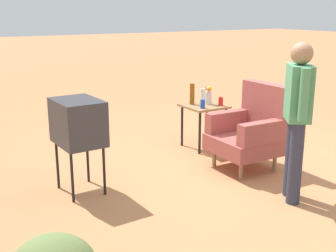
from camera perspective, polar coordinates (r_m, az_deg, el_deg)
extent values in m
plane|color=#C17A4C|center=(5.65, 11.78, -5.52)|extent=(60.00, 60.00, 0.00)
cylinder|color=#937047|center=(5.65, 6.04, -4.11)|extent=(0.05, 0.05, 0.22)
cylinder|color=#937047|center=(5.25, 9.47, -5.71)|extent=(0.05, 0.05, 0.22)
cylinder|color=#937047|center=(5.96, 10.18, -3.23)|extent=(0.05, 0.05, 0.22)
cylinder|color=#937047|center=(5.59, 13.70, -4.66)|extent=(0.05, 0.05, 0.22)
cube|color=#9E4C47|center=(5.54, 9.95, -2.34)|extent=(0.77, 0.77, 0.20)
cube|color=#9E4C47|center=(5.64, 12.63, 2.24)|extent=(0.76, 0.17, 0.64)
cube|color=#9E4C47|center=(5.72, 8.00, 0.67)|extent=(0.15, 0.69, 0.26)
cube|color=#9E4C47|center=(5.25, 12.29, -0.82)|extent=(0.15, 0.69, 0.26)
cylinder|color=black|center=(6.39, 1.84, 0.01)|extent=(0.04, 0.04, 0.60)
cylinder|color=black|center=(6.04, 4.15, -0.93)|extent=(0.04, 0.04, 0.60)
cylinder|color=black|center=(6.64, 5.09, 0.53)|extent=(0.04, 0.04, 0.60)
cylinder|color=black|center=(6.30, 7.48, -0.34)|extent=(0.04, 0.04, 0.60)
cube|color=#937047|center=(6.26, 4.70, 2.61)|extent=(0.56, 0.56, 0.03)
cylinder|color=black|center=(4.77, -8.31, -5.74)|extent=(0.03, 0.03, 0.55)
cylinder|color=black|center=(5.15, -10.41, -4.26)|extent=(0.03, 0.03, 0.55)
cylinder|color=black|center=(4.64, -12.36, -6.53)|extent=(0.03, 0.03, 0.55)
cylinder|color=black|center=(5.03, -14.19, -4.94)|extent=(0.03, 0.03, 0.55)
cube|color=#333338|center=(4.74, -11.64, 0.52)|extent=(0.62, 0.46, 0.48)
cube|color=#383D3F|center=(4.82, -9.17, 0.89)|extent=(0.42, 0.03, 0.34)
cylinder|color=#2D3347|center=(4.83, 15.80, -3.94)|extent=(0.14, 0.14, 0.86)
cylinder|color=#2D3347|center=(4.64, 16.24, -4.73)|extent=(0.14, 0.14, 0.86)
cube|color=#4C9366|center=(4.56, 16.66, 4.14)|extent=(0.42, 0.39, 0.56)
cylinder|color=#4C9366|center=(4.78, 16.13, 5.01)|extent=(0.09, 0.09, 0.50)
cylinder|color=#4C9366|center=(4.32, 17.29, 3.90)|extent=(0.09, 0.09, 0.50)
sphere|color=#A37556|center=(4.50, 17.03, 9.01)|extent=(0.22, 0.22, 0.22)
cylinder|color=blue|center=(6.05, 4.53, 2.90)|extent=(0.07, 0.07, 0.12)
cylinder|color=silver|center=(6.44, 4.59, 3.99)|extent=(0.06, 0.06, 0.20)
cylinder|color=brown|center=(6.27, 3.16, 4.19)|extent=(0.07, 0.07, 0.30)
cylinder|color=red|center=(6.23, 6.88, 3.20)|extent=(0.07, 0.07, 0.12)
cylinder|color=silver|center=(6.30, 5.30, 3.65)|extent=(0.09, 0.09, 0.18)
sphere|color=yellow|center=(6.28, 5.33, 4.90)|extent=(0.07, 0.07, 0.07)
sphere|color=#E04C66|center=(6.32, 5.19, 4.96)|extent=(0.07, 0.07, 0.07)
sphere|color=orange|center=(6.24, 5.41, 4.84)|extent=(0.07, 0.07, 0.07)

